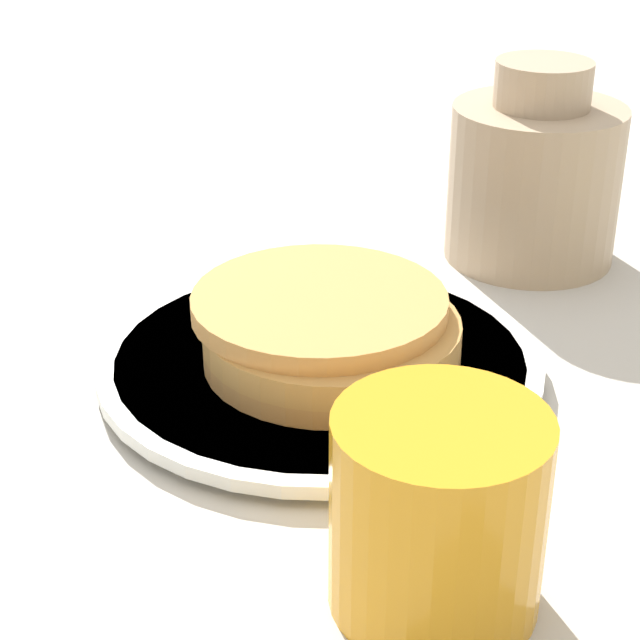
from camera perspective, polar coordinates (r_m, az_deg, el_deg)
The scene contains 5 objects.
ground_plane at distance 0.58m, azimuth 1.43°, elevation -2.78°, with size 4.00×4.00×0.00m, color #BCB7AD.
plate at distance 0.57m, azimuth -0.00°, elevation -2.32°, with size 0.24×0.24×0.01m.
pancake_stack at distance 0.56m, azimuth 0.32°, elevation -0.48°, with size 0.14×0.14×0.03m.
juice_glass at distance 0.41m, azimuth 6.30°, elevation -10.20°, with size 0.08×0.08×0.08m.
cream_jug at distance 0.71m, azimuth 11.36°, elevation 7.54°, with size 0.11×0.11×0.13m.
Camera 1 is at (-0.38, -0.32, 0.29)m, focal length 60.00 mm.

